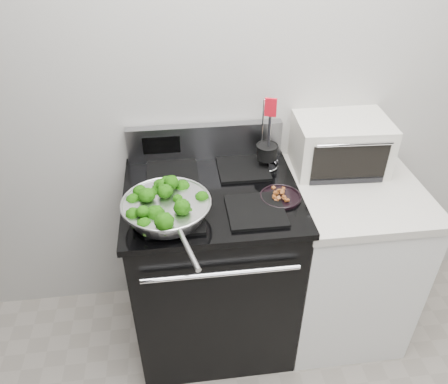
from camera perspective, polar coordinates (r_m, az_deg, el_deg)
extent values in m
cube|color=#B5B2AB|center=(2.11, 5.61, 14.93)|extent=(4.00, 0.02, 2.70)
cube|color=black|center=(2.28, -1.43, -10.10)|extent=(0.76, 0.66, 0.92)
cube|color=black|center=(1.97, -1.63, -0.34)|extent=(0.79, 0.69, 0.03)
cube|color=#99999E|center=(2.17, -2.50, 6.60)|extent=(0.76, 0.05, 0.18)
cube|color=black|center=(1.81, -6.46, -3.28)|extent=(0.24, 0.24, 0.01)
cube|color=black|center=(1.84, 4.19, -2.46)|extent=(0.24, 0.24, 0.01)
cube|color=black|center=(2.09, -6.76, 2.52)|extent=(0.24, 0.24, 0.01)
cube|color=black|center=(2.11, 2.49, 3.16)|extent=(0.24, 0.24, 0.01)
cube|color=white|center=(2.43, 15.05, -8.66)|extent=(0.60, 0.66, 0.88)
cube|color=beige|center=(2.15, 16.89, 0.25)|extent=(0.62, 0.68, 0.04)
torus|color=silver|center=(1.76, -7.58, -1.34)|extent=(0.37, 0.37, 0.01)
cylinder|color=silver|center=(1.55, -4.68, -7.45)|extent=(0.08, 0.22, 0.02)
cylinder|color=black|center=(1.93, 7.36, -0.69)|extent=(0.18, 0.18, 0.01)
cylinder|color=black|center=(2.10, 5.63, 5.24)|extent=(0.10, 0.10, 0.07)
cylinder|color=black|center=(2.06, 5.77, 7.25)|extent=(0.02, 0.02, 0.22)
cube|color=red|center=(1.99, 6.02, 11.10)|extent=(0.05, 0.03, 0.09)
cube|color=silver|center=(2.21, 14.84, 6.20)|extent=(0.45, 0.35, 0.25)
cube|color=black|center=(2.08, 16.32, 3.69)|extent=(0.35, 0.02, 0.18)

